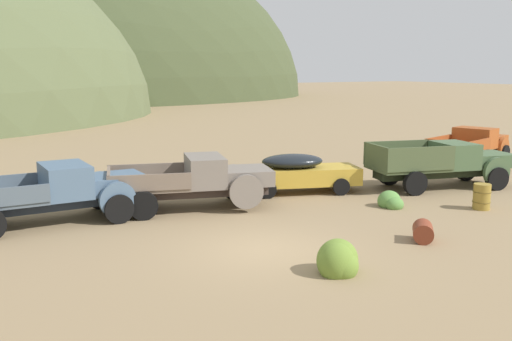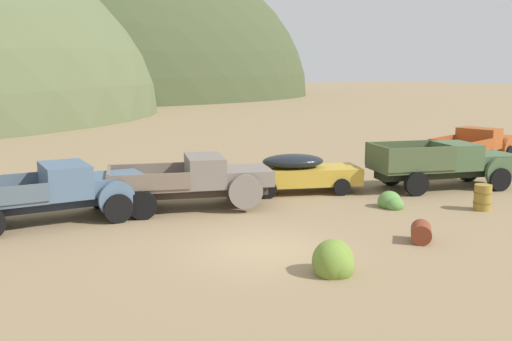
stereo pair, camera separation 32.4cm
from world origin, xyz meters
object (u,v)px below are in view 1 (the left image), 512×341
Objects in this scene: truck_weathered_green at (450,163)px; oil_drum_tipped at (423,232)px; oil_drum_by_truck at (482,197)px; truck_chalk_blue at (64,191)px; truck_oxide_orange at (474,145)px; truck_primer_gray at (202,180)px; car_faded_yellow at (303,172)px.

truck_weathered_green is 8.47m from oil_drum_tipped.
truck_weathered_green reaches higher than oil_drum_by_truck.
oil_drum_by_truck is (13.15, -5.83, -0.54)m from truck_chalk_blue.
truck_oxide_orange is (5.87, 3.58, -0.03)m from truck_weathered_green.
truck_chalk_blue is 4.71m from truck_primer_gray.
oil_drum_tipped is at bearing -77.36° from car_faded_yellow.
truck_oxide_orange is at bearing 3.21° from truck_chalk_blue.
truck_chalk_blue is 6.24× the size of oil_drum_tipped.
truck_primer_gray is at bearing 148.45° from oil_drum_by_truck.
car_faded_yellow is at bearing 83.30° from oil_drum_tipped.
car_faded_yellow reaches higher than oil_drum_tipped.
oil_drum_by_truck is at bearing -14.60° from truck_primer_gray.
truck_chalk_blue is 1.19× the size of car_faded_yellow.
truck_chalk_blue and truck_oxide_orange have the same top height.
truck_primer_gray reaches higher than car_faded_yellow.
truck_primer_gray is 16.53m from truck_oxide_orange.
truck_primer_gray is 6.64× the size of oil_drum_by_truck.
truck_weathered_green is at bearing 36.39° from oil_drum_tipped.
oil_drum_by_truck is (-7.96, -6.87, -0.53)m from truck_oxide_orange.
truck_oxide_orange is at bearing 46.72° from truck_weathered_green.
truck_chalk_blue reaches higher than car_faded_yellow.
truck_oxide_orange is 10.53m from oil_drum_by_truck.
truck_primer_gray is 9.97m from oil_drum_by_truck.
car_faded_yellow is at bearing 170.46° from truck_oxide_orange.
truck_primer_gray is 7.92m from oil_drum_tipped.
oil_drum_by_truck is at bearing -107.21° from truck_weathered_green.
truck_chalk_blue is at bearing -170.71° from truck_primer_gray.
truck_primer_gray is 0.94× the size of truck_weathered_green.
truck_weathered_green is 3.94m from oil_drum_by_truck.
car_faded_yellow is 6.37m from truck_weathered_green.
truck_chalk_blue is 1.04× the size of truck_primer_gray.
car_faded_yellow is 6.80m from oil_drum_by_truck.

